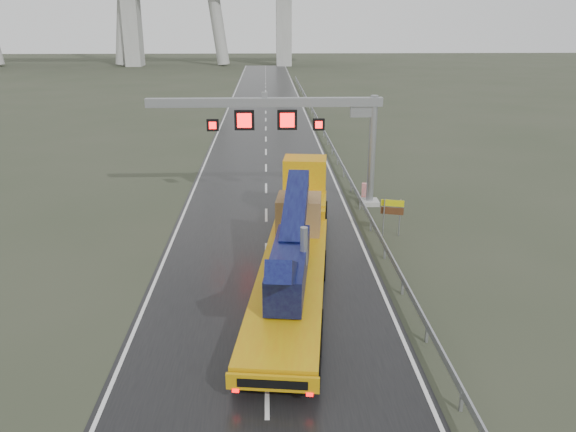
{
  "coord_description": "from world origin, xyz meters",
  "views": [
    {
      "loc": [
        0.1,
        -17.46,
        11.64
      ],
      "look_at": [
        1.02,
        6.68,
        3.2
      ],
      "focal_mm": 35.0,
      "sensor_mm": 36.0,
      "label": 1
    }
  ],
  "objects_px": {
    "heavy_haul_truck": "(297,229)",
    "exit_sign_pair": "(392,210)",
    "sign_gantry": "(298,121)",
    "striped_barrier": "(366,190)"
  },
  "relations": [
    {
      "from": "exit_sign_pair",
      "to": "heavy_haul_truck",
      "type": "bearing_deg",
      "value": -132.93
    },
    {
      "from": "heavy_haul_truck",
      "to": "striped_barrier",
      "type": "bearing_deg",
      "value": 70.54
    },
    {
      "from": "heavy_haul_truck",
      "to": "striped_barrier",
      "type": "relative_size",
      "value": 19.55
    },
    {
      "from": "sign_gantry",
      "to": "heavy_haul_truck",
      "type": "height_order",
      "value": "sign_gantry"
    },
    {
      "from": "sign_gantry",
      "to": "exit_sign_pair",
      "type": "height_order",
      "value": "sign_gantry"
    },
    {
      "from": "heavy_haul_truck",
      "to": "exit_sign_pair",
      "type": "distance_m",
      "value": 6.52
    },
    {
      "from": "sign_gantry",
      "to": "exit_sign_pair",
      "type": "bearing_deg",
      "value": -49.36
    },
    {
      "from": "sign_gantry",
      "to": "striped_barrier",
      "type": "bearing_deg",
      "value": 18.22
    },
    {
      "from": "sign_gantry",
      "to": "striped_barrier",
      "type": "relative_size",
      "value": 14.81
    },
    {
      "from": "heavy_haul_truck",
      "to": "striped_barrier",
      "type": "distance_m",
      "value": 12.17
    }
  ]
}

